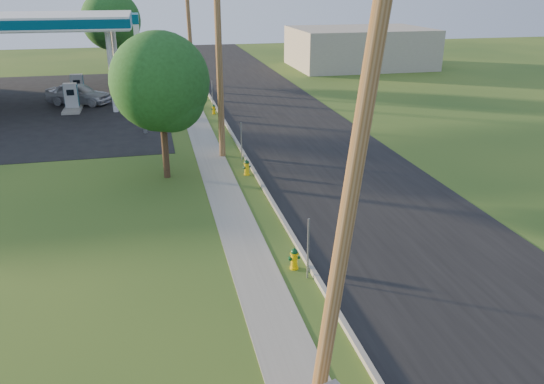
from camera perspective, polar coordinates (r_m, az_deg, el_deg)
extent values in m
plane|color=#284A1B|center=(13.27, 8.13, -18.37)|extent=(140.00, 140.00, 0.00)
cube|color=black|center=(22.80, 9.96, -0.51)|extent=(8.00, 120.00, 0.02)
cube|color=gray|center=(21.61, 0.11, -1.25)|extent=(0.15, 120.00, 0.15)
cube|color=gray|center=(21.34, -4.47, -1.80)|extent=(1.50, 120.00, 0.03)
cylinder|color=brown|center=(9.79, 8.34, -1.03)|extent=(1.31, 0.32, 9.48)
cylinder|color=brown|center=(26.85, -5.70, 13.89)|extent=(0.32, 0.32, 9.80)
cylinder|color=brown|center=(44.68, -8.86, 16.63)|extent=(0.49, 0.32, 9.50)
cube|color=gray|center=(16.08, 3.91, -6.14)|extent=(0.05, 0.04, 2.00)
cube|color=gray|center=(26.81, -3.30, 5.41)|extent=(0.05, 0.04, 2.00)
cube|color=gray|center=(38.56, -6.44, 10.34)|extent=(0.05, 0.04, 2.00)
cylinder|color=silver|center=(38.60, -16.86, 12.22)|extent=(0.36, 0.36, 5.50)
cylinder|color=silver|center=(45.13, -16.43, 13.52)|extent=(0.36, 0.36, 5.50)
cube|color=gray|center=(40.65, -20.61, 8.37)|extent=(1.20, 3.20, 0.18)
cube|color=#9EA0A3|center=(40.47, -20.79, 9.69)|extent=(0.90, 0.50, 1.70)
cube|color=#00435D|center=(40.47, -20.79, 9.69)|extent=(0.94, 0.40, 1.50)
cube|color=black|center=(40.16, -20.88, 9.96)|extent=(0.50, 0.02, 0.40)
cube|color=gray|center=(44.54, -20.04, 9.51)|extent=(1.20, 3.20, 0.18)
cube|color=#9EA0A3|center=(44.37, -20.19, 10.72)|extent=(0.90, 0.50, 1.70)
cube|color=#00435D|center=(44.37, -20.19, 10.72)|extent=(0.94, 0.40, 1.50)
cube|color=black|center=(44.06, -20.27, 10.97)|extent=(0.50, 0.02, 0.40)
cylinder|color=gray|center=(32.45, -13.80, 10.42)|extent=(0.24, 0.24, 5.00)
cube|color=silver|center=(32.01, -14.35, 16.22)|extent=(0.30, 2.00, 2.00)
cube|color=#00435D|center=(31.95, -14.48, 17.64)|extent=(0.34, 2.04, 0.50)
cube|color=gray|center=(59.02, 9.40, 15.08)|extent=(14.00, 10.00, 4.00)
cylinder|color=#342115|center=(24.72, -11.47, 5.30)|extent=(0.30, 0.30, 3.41)
sphere|color=#1D4719|center=(24.12, -11.96, 11.52)|extent=(4.36, 4.36, 4.36)
sphere|color=#1D4719|center=(23.96, -10.84, 9.88)|extent=(3.00, 3.00, 3.00)
cylinder|color=#342115|center=(52.10, -16.54, 13.70)|extent=(0.30, 0.30, 4.07)
sphere|color=#1D4719|center=(51.80, -16.94, 17.26)|extent=(5.21, 5.21, 5.21)
sphere|color=#1D4719|center=(51.54, -16.39, 16.38)|extent=(3.58, 3.58, 3.58)
cylinder|color=#F3C003|center=(17.03, 2.39, -8.14)|extent=(0.27, 0.27, 0.06)
cylinder|color=#F3C003|center=(16.90, 2.41, -7.36)|extent=(0.22, 0.22, 0.59)
cylinder|color=#F3C003|center=(16.78, 2.42, -6.60)|extent=(0.27, 0.27, 0.04)
sphere|color=#0A3B19|center=(16.76, 2.42, -6.48)|extent=(0.23, 0.23, 0.23)
cylinder|color=#0A3B19|center=(16.70, 2.43, -6.13)|extent=(0.05, 0.05, 0.06)
cylinder|color=#0A3B19|center=(16.75, 2.54, -7.35)|extent=(0.11, 0.12, 0.11)
cylinder|color=#0A3B19|center=(16.83, 1.96, -7.18)|extent=(0.10, 0.09, 0.09)
cylinder|color=#0A3B19|center=(16.90, 2.86, -7.07)|extent=(0.10, 0.09, 0.09)
cylinder|color=yellow|center=(25.07, -2.72, 1.93)|extent=(0.28, 0.28, 0.06)
cylinder|color=yellow|center=(24.98, -2.73, 2.52)|extent=(0.22, 0.22, 0.61)
cylinder|color=yellow|center=(24.89, -2.74, 3.09)|extent=(0.28, 0.28, 0.04)
sphere|color=#0D3617|center=(24.88, -2.75, 3.18)|extent=(0.23, 0.23, 0.23)
cylinder|color=#0D3617|center=(24.84, -2.75, 3.44)|extent=(0.05, 0.05, 0.06)
cylinder|color=#0D3617|center=(24.83, -2.59, 2.60)|extent=(0.14, 0.15, 0.11)
cylinder|color=#0D3617|center=(24.89, -3.03, 2.64)|extent=(0.12, 0.12, 0.09)
cylinder|color=#0D3617|center=(25.01, -2.45, 2.75)|extent=(0.12, 0.12, 0.09)
cylinder|color=#DEAB06|center=(37.17, -6.27, 8.38)|extent=(0.25, 0.25, 0.05)
cylinder|color=#DEAB06|center=(37.11, -6.28, 8.75)|extent=(0.20, 0.20, 0.55)
cylinder|color=#DEAB06|center=(37.06, -6.30, 9.11)|extent=(0.25, 0.25, 0.04)
sphere|color=#0C3E1A|center=(37.05, -6.30, 9.16)|extent=(0.21, 0.21, 0.21)
cylinder|color=#0C3E1A|center=(37.03, -6.30, 9.33)|extent=(0.05, 0.05, 0.05)
cylinder|color=#0C3E1A|center=(36.97, -6.27, 8.82)|extent=(0.11, 0.11, 0.10)
cylinder|color=#0C3E1A|center=(37.09, -6.48, 8.85)|extent=(0.09, 0.09, 0.08)
cylinder|color=#0C3E1A|center=(37.10, -6.09, 8.87)|extent=(0.09, 0.09, 0.08)
imported|color=silver|center=(42.32, -20.11, 9.91)|extent=(5.05, 3.65, 1.60)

